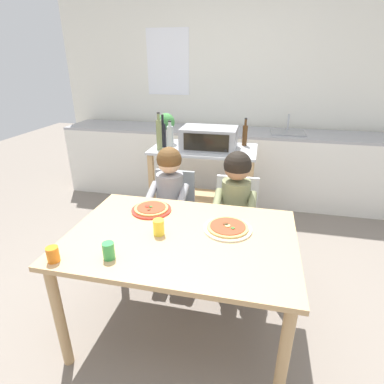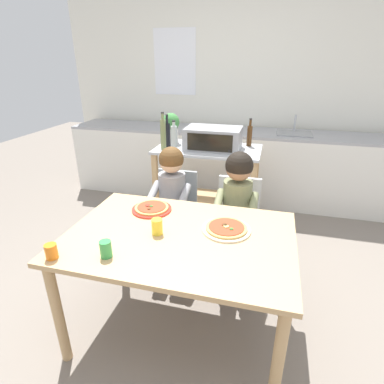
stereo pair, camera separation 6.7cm
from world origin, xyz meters
The scene contains 20 objects.
ground_plane centered at (0.00, 1.05, 0.00)m, with size 10.52×10.52×0.00m, color slate.
back_wall_tiled centered at (0.00, 2.69, 1.35)m, with size 4.61×0.13×2.70m.
kitchen_counter centered at (0.00, 2.28, 0.44)m, with size 4.15×0.60×1.08m.
kitchen_island_cart centered at (-0.13, 1.43, 0.59)m, with size 1.04×0.58×0.88m.
toaster_oven centered at (-0.08, 1.41, 0.98)m, with size 0.53×0.36×0.21m.
bottle_dark_olive_oil centered at (0.25, 1.62, 0.99)m, with size 0.05×0.05×0.28m.
bottle_clear_vinegar centered at (-0.54, 1.38, 1.00)m, with size 0.06×0.06×0.32m.
bottle_tall_green_wine centered at (-0.42, 1.24, 1.00)m, with size 0.06×0.06×0.29m.
bottle_slim_sauce centered at (-0.54, 1.27, 1.03)m, with size 0.05×0.05×0.36m.
potted_herb_plant centered at (-0.55, 1.53, 1.04)m, with size 0.18×0.18×0.31m.
dining_table centered at (0.00, 0.00, 0.64)m, with size 1.34×0.93×0.74m.
dining_chair_left centered at (-0.28, 0.77, 0.48)m, with size 0.36×0.36×0.81m.
dining_chair_right centered at (0.26, 0.74, 0.48)m, with size 0.36×0.36×0.81m.
child_in_grey_shirt centered at (-0.28, 0.65, 0.68)m, with size 0.32×0.42×1.05m.
child_in_olive_shirt centered at (0.26, 0.62, 0.70)m, with size 0.32×0.42×1.06m.
pizza_plate_red_rimmed centered at (-0.28, 0.26, 0.75)m, with size 0.27×0.27×0.03m.
pizza_plate_cream centered at (0.26, 0.12, 0.75)m, with size 0.29×0.29×0.03m.
drinking_cup_green centered at (-0.31, -0.30, 0.78)m, with size 0.06×0.06×0.09m, color green.
drinking_cup_orange centered at (-0.58, -0.39, 0.78)m, with size 0.06×0.06×0.08m, color orange.
drinking_cup_yellow centered at (-0.13, -0.02, 0.79)m, with size 0.07×0.07×0.10m, color yellow.
Camera 1 is at (0.41, -1.51, 1.70)m, focal length 28.72 mm.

